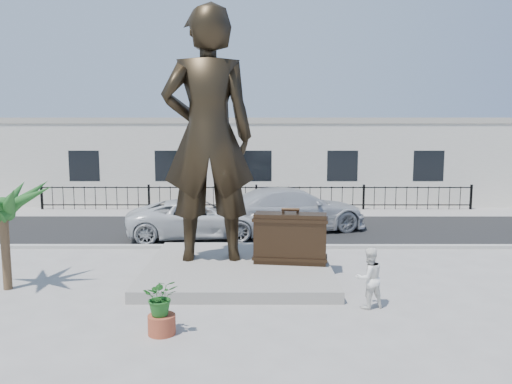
# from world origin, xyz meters

# --- Properties ---
(ground) EXTENTS (100.00, 100.00, 0.00)m
(ground) POSITION_xyz_m (0.00, 0.00, 0.00)
(ground) COLOR #9E9991
(ground) RESTS_ON ground
(street) EXTENTS (40.00, 7.00, 0.01)m
(street) POSITION_xyz_m (0.00, 8.00, 0.01)
(street) COLOR black
(street) RESTS_ON ground
(curb) EXTENTS (40.00, 0.25, 0.12)m
(curb) POSITION_xyz_m (0.00, 4.50, 0.06)
(curb) COLOR #A5A399
(curb) RESTS_ON ground
(far_sidewalk) EXTENTS (40.00, 2.50, 0.02)m
(far_sidewalk) POSITION_xyz_m (0.00, 12.00, 0.01)
(far_sidewalk) COLOR #9E9991
(far_sidewalk) RESTS_ON ground
(plinth) EXTENTS (5.20, 5.20, 0.30)m
(plinth) POSITION_xyz_m (-0.50, 1.50, 0.15)
(plinth) COLOR gray
(plinth) RESTS_ON ground
(fence) EXTENTS (22.00, 0.10, 1.20)m
(fence) POSITION_xyz_m (0.00, 12.80, 0.60)
(fence) COLOR black
(fence) RESTS_ON ground
(building) EXTENTS (28.00, 7.00, 4.40)m
(building) POSITION_xyz_m (0.00, 17.00, 2.20)
(building) COLOR silver
(building) RESTS_ON ground
(statue) EXTENTS (2.80, 1.98, 7.26)m
(statue) POSITION_xyz_m (-1.39, 2.00, 3.93)
(statue) COLOR black
(statue) RESTS_ON plinth
(suitcase) EXTENTS (2.12, 0.92, 1.44)m
(suitcase) POSITION_xyz_m (0.98, 1.54, 1.02)
(suitcase) COLOR black
(suitcase) RESTS_ON plinth
(tourist) EXTENTS (0.83, 0.73, 1.42)m
(tourist) POSITION_xyz_m (2.62, -1.28, 0.71)
(tourist) COLOR white
(tourist) RESTS_ON ground
(car_white) EXTENTS (5.53, 3.07, 1.46)m
(car_white) POSITION_xyz_m (-2.23, 6.20, 0.74)
(car_white) COLOR silver
(car_white) RESTS_ON street
(car_silver) EXTENTS (6.49, 4.10, 1.75)m
(car_silver) POSITION_xyz_m (1.48, 7.51, 0.89)
(car_silver) COLOR #AEB1B3
(car_silver) RESTS_ON street
(worker) EXTENTS (1.15, 0.73, 1.70)m
(worker) POSITION_xyz_m (-3.01, 11.80, 0.87)
(worker) COLOR #F44D0C
(worker) RESTS_ON far_sidewalk
(palm_tree) EXTENTS (1.80, 1.80, 3.20)m
(palm_tree) POSITION_xyz_m (-6.45, 0.06, 0.00)
(palm_tree) COLOR #1C4C1B
(palm_tree) RESTS_ON ground
(planter) EXTENTS (0.56, 0.56, 0.40)m
(planter) POSITION_xyz_m (-1.91, -2.79, 0.20)
(planter) COLOR #9B4229
(planter) RESTS_ON ground
(shrub) EXTENTS (0.79, 0.72, 0.77)m
(shrub) POSITION_xyz_m (-1.91, -2.79, 0.78)
(shrub) COLOR #1E5D1E
(shrub) RESTS_ON planter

